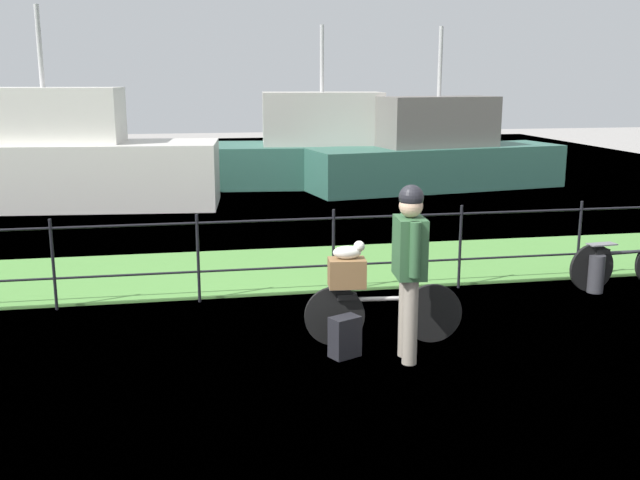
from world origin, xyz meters
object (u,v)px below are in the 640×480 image
mooring_bollard (596,274)px  moored_boat_mid (49,163)px  bicycle_main (382,313)px  wooden_crate (347,273)px  moored_boat_far (322,151)px  terrier_dog (350,251)px  moored_boat_near (437,156)px  cyclist_person (410,258)px  backpack_on_paving (345,337)px  bicycle_parked (623,264)px

mooring_bollard → moored_boat_mid: size_ratio=0.07×
bicycle_main → moored_boat_mid: size_ratio=0.23×
wooden_crate → mooring_bollard: size_ratio=0.76×
moored_boat_mid → moored_boat_far: moored_boat_mid is taller
terrier_dog → mooring_bollard: bearing=19.5°
moored_boat_mid → moored_boat_far: bearing=20.3°
moored_boat_near → moored_boat_far: bearing=153.9°
bicycle_main → cyclist_person: 0.83m
bicycle_main → terrier_dog: 0.72m
wooden_crate → moored_boat_mid: size_ratio=0.05×
mooring_bollard → bicycle_main: bearing=-158.2°
wooden_crate → moored_boat_far: (1.87, 11.19, 0.08)m
backpack_on_paving → moored_boat_near: (4.54, 10.24, 0.60)m
wooden_crate → bicycle_parked: size_ratio=0.23×
bicycle_main → moored_boat_near: bearing=67.6°
wooden_crate → moored_boat_mid: 9.89m
cyclist_person → mooring_bollard: 3.52m
backpack_on_paving → moored_boat_mid: moored_boat_mid is taller
moored_boat_far → bicycle_main: bearing=-97.7°
moored_boat_far → mooring_bollard: bearing=-80.9°
backpack_on_paving → mooring_bollard: bearing=178.0°
wooden_crate → bicycle_parked: 4.12m
cyclist_person → backpack_on_paving: size_ratio=4.21×
moored_boat_far → backpack_on_paving: bearing=-99.7°
moored_boat_near → moored_boat_far: 2.87m
terrier_dog → moored_boat_far: bearing=80.6°
terrier_dog → bicycle_parked: 4.13m
terrier_dog → cyclist_person: cyclist_person is taller
wooden_crate → terrier_dog: terrier_dog is taller
wooden_crate → terrier_dog: bearing=-5.5°
cyclist_person → backpack_on_paving: bearing=162.0°
terrier_dog → bicycle_parked: size_ratio=0.20×
moored_boat_near → backpack_on_paving: bearing=-113.9°
mooring_bollard → moored_boat_near: (0.99, 8.72, 0.56)m
wooden_crate → moored_boat_far: size_ratio=0.05×
wooden_crate → cyclist_person: 0.74m
bicycle_parked → moored_boat_far: (-2.02, 9.88, 0.50)m
moored_boat_far → bicycle_parked: bearing=-78.5°
backpack_on_paving → bicycle_parked: bearing=176.9°
wooden_crate → mooring_bollard: (3.46, 1.21, -0.51)m
terrier_dog → mooring_bollard: 3.72m
bicycle_main → bicycle_parked: 3.78m
bicycle_parked → moored_boat_mid: 11.17m
moored_boat_near → moored_boat_far: size_ratio=0.94×
mooring_bollard → moored_boat_far: bearing=99.1°
bicycle_main → moored_boat_far: 11.34m
backpack_on_paving → bicycle_main: bearing=-172.8°
wooden_crate → mooring_bollard: bearing=19.3°
moored_boat_mid → moored_boat_near: bearing=6.6°
terrier_dog → moored_boat_near: bearing=66.0°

